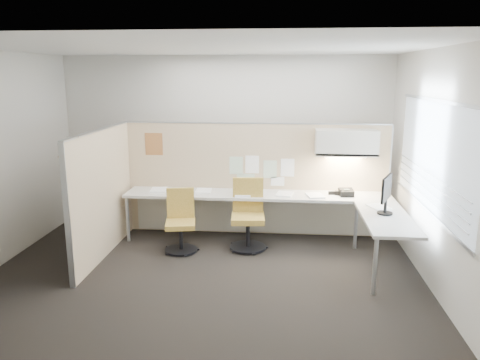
# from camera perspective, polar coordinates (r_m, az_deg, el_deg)

# --- Properties ---
(floor) EXTENTS (5.50, 4.50, 0.01)m
(floor) POSITION_cam_1_polar(r_m,az_deg,el_deg) (6.18, -4.28, -11.12)
(floor) COLOR black
(floor) RESTS_ON ground
(ceiling) EXTENTS (5.50, 4.50, 0.01)m
(ceiling) POSITION_cam_1_polar(r_m,az_deg,el_deg) (5.66, -4.78, 15.87)
(ceiling) COLOR white
(ceiling) RESTS_ON wall_back
(wall_back) EXTENTS (5.50, 0.02, 2.80)m
(wall_back) POSITION_cam_1_polar(r_m,az_deg,el_deg) (7.95, -1.78, 4.88)
(wall_back) COLOR beige
(wall_back) RESTS_ON ground
(wall_front) EXTENTS (5.50, 0.02, 2.80)m
(wall_front) POSITION_cam_1_polar(r_m,az_deg,el_deg) (3.63, -10.52, -5.08)
(wall_front) COLOR beige
(wall_front) RESTS_ON ground
(wall_right) EXTENTS (0.02, 4.50, 2.80)m
(wall_right) POSITION_cam_1_polar(r_m,az_deg,el_deg) (5.95, 22.60, 1.17)
(wall_right) COLOR beige
(wall_right) RESTS_ON ground
(window_pane) EXTENTS (0.01, 2.80, 1.30)m
(window_pane) POSITION_cam_1_polar(r_m,az_deg,el_deg) (5.91, 22.50, 2.60)
(window_pane) COLOR #A9B7C4
(window_pane) RESTS_ON wall_right
(partition_back) EXTENTS (4.10, 0.06, 1.75)m
(partition_back) POSITION_cam_1_polar(r_m,az_deg,el_deg) (7.36, 1.88, 0.07)
(partition_back) COLOR tan
(partition_back) RESTS_ON floor
(partition_left) EXTENTS (0.06, 2.20, 1.75)m
(partition_left) POSITION_cam_1_polar(r_m,az_deg,el_deg) (6.75, -16.37, -1.64)
(partition_left) COLOR tan
(partition_left) RESTS_ON floor
(desk) EXTENTS (4.00, 2.07, 0.73)m
(desk) POSITION_cam_1_polar(r_m,az_deg,el_deg) (6.96, 4.76, -3.05)
(desk) COLOR beige
(desk) RESTS_ON floor
(overhead_bin) EXTENTS (0.90, 0.36, 0.38)m
(overhead_bin) POSITION_cam_1_polar(r_m,az_deg,el_deg) (7.09, 12.81, 4.48)
(overhead_bin) COLOR beige
(overhead_bin) RESTS_ON partition_back
(task_light_strip) EXTENTS (0.60, 0.06, 0.02)m
(task_light_strip) POSITION_cam_1_polar(r_m,az_deg,el_deg) (7.12, 12.72, 2.81)
(task_light_strip) COLOR #FFEABF
(task_light_strip) RESTS_ON overhead_bin
(pinned_papers) EXTENTS (1.01, 0.00, 0.47)m
(pinned_papers) POSITION_cam_1_polar(r_m,az_deg,el_deg) (7.29, 2.50, 1.21)
(pinned_papers) COLOR #8CBF8C
(pinned_papers) RESTS_ON partition_back
(poster) EXTENTS (0.28, 0.00, 0.35)m
(poster) POSITION_cam_1_polar(r_m,az_deg,el_deg) (7.49, -10.45, 4.33)
(poster) COLOR orange
(poster) RESTS_ON partition_back
(chair_left) EXTENTS (0.48, 0.49, 0.88)m
(chair_left) POSITION_cam_1_polar(r_m,az_deg,el_deg) (6.79, -7.24, -5.20)
(chair_left) COLOR black
(chair_left) RESTS_ON floor
(chair_right) EXTENTS (0.53, 0.53, 1.00)m
(chair_right) POSITION_cam_1_polar(r_m,az_deg,el_deg) (6.82, 0.98, -4.51)
(chair_right) COLOR black
(chair_right) RESTS_ON floor
(monitor) EXTENTS (0.22, 0.45, 0.50)m
(monitor) POSITION_cam_1_polar(r_m,az_deg,el_deg) (6.26, 17.41, -1.46)
(monitor) COLOR black
(monitor) RESTS_ON desk
(phone) EXTENTS (0.23, 0.21, 0.12)m
(phone) POSITION_cam_1_polar(r_m,az_deg,el_deg) (7.10, 12.78, -1.50)
(phone) COLOR black
(phone) RESTS_ON desk
(stapler) EXTENTS (0.15, 0.07, 0.05)m
(stapler) POSITION_cam_1_polar(r_m,az_deg,el_deg) (7.14, 11.28, -1.56)
(stapler) COLOR black
(stapler) RESTS_ON desk
(tape_dispenser) EXTENTS (0.11, 0.08, 0.06)m
(tape_dispenser) POSITION_cam_1_polar(r_m,az_deg,el_deg) (7.13, 11.87, -1.57)
(tape_dispenser) COLOR black
(tape_dispenser) RESTS_ON desk
(coat_hook) EXTENTS (0.18, 0.45, 1.36)m
(coat_hook) POSITION_cam_1_polar(r_m,az_deg,el_deg) (5.96, -20.19, 1.55)
(coat_hook) COLOR silver
(coat_hook) RESTS_ON partition_left
(paper_stack_0) EXTENTS (0.26, 0.32, 0.03)m
(paper_stack_0) POSITION_cam_1_polar(r_m,az_deg,el_deg) (7.33, -9.87, -1.21)
(paper_stack_0) COLOR white
(paper_stack_0) RESTS_ON desk
(paper_stack_1) EXTENTS (0.25, 0.31, 0.02)m
(paper_stack_1) POSITION_cam_1_polar(r_m,az_deg,el_deg) (7.22, -4.46, -1.31)
(paper_stack_1) COLOR white
(paper_stack_1) RESTS_ON desk
(paper_stack_2) EXTENTS (0.27, 0.33, 0.03)m
(paper_stack_2) POSITION_cam_1_polar(r_m,az_deg,el_deg) (6.98, 0.25, -1.73)
(paper_stack_2) COLOR white
(paper_stack_2) RESTS_ON desk
(paper_stack_3) EXTENTS (0.28, 0.34, 0.02)m
(paper_stack_3) POSITION_cam_1_polar(r_m,az_deg,el_deg) (7.04, 5.46, -1.71)
(paper_stack_3) COLOR white
(paper_stack_3) RESTS_ON desk
(paper_stack_4) EXTENTS (0.29, 0.34, 0.02)m
(paper_stack_4) POSITION_cam_1_polar(r_m,az_deg,el_deg) (7.00, 9.15, -1.90)
(paper_stack_4) COLOR white
(paper_stack_4) RESTS_ON desk
(paper_stack_5) EXTENTS (0.32, 0.36, 0.02)m
(paper_stack_5) POSITION_cam_1_polar(r_m,az_deg,el_deg) (6.61, 16.54, -3.16)
(paper_stack_5) COLOR white
(paper_stack_5) RESTS_ON desk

